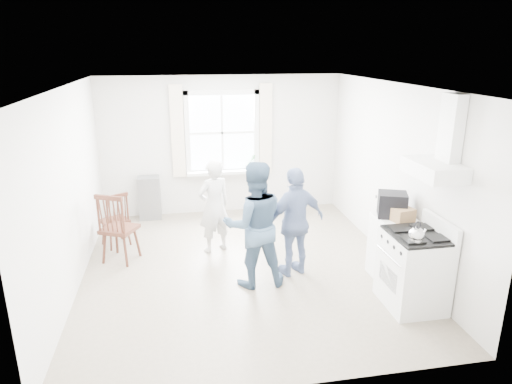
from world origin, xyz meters
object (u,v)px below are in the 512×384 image
object	(u,v)px
person_right	(295,222)
gas_stove	(414,269)
stereo_stack	(392,205)
person_mid	(254,225)
low_cabinet	(392,248)
windsor_chair_a	(116,214)
windsor_chair_b	(114,221)
person_left	(214,206)

from	to	relation	value
person_right	gas_stove	bearing A→B (deg)	120.03
gas_stove	stereo_stack	size ratio (longest dim) A/B	2.43
person_mid	low_cabinet	bearing A→B (deg)	173.48
windsor_chair_a	person_right	size ratio (longest dim) A/B	0.59
windsor_chair_a	windsor_chair_b	distance (m)	0.62
windsor_chair_b	person_mid	bearing A→B (deg)	-26.86
windsor_chair_a	person_right	bearing A→B (deg)	-28.40
stereo_stack	person_mid	size ratio (longest dim) A/B	0.27
windsor_chair_a	stereo_stack	bearing A→B (deg)	-24.21
stereo_stack	person_mid	distance (m)	1.87
windsor_chair_a	person_mid	distance (m)	2.51
low_cabinet	person_left	world-z (taller)	person_left
low_cabinet	person_mid	size ratio (longest dim) A/B	0.53
windsor_chair_b	person_right	distance (m)	2.63
gas_stove	stereo_stack	bearing A→B (deg)	87.87
stereo_stack	windsor_chair_a	world-z (taller)	stereo_stack
low_cabinet	person_right	xyz separation A→B (m)	(-1.28, 0.37, 0.32)
windsor_chair_b	person_left	xyz separation A→B (m)	(1.47, 0.19, 0.07)
windsor_chair_a	person_mid	bearing A→B (deg)	-38.97
gas_stove	person_right	distance (m)	1.64
gas_stove	person_left	distance (m)	3.04
low_cabinet	person_mid	world-z (taller)	person_mid
windsor_chair_b	person_mid	xyz separation A→B (m)	(1.90, -0.96, 0.19)
gas_stove	windsor_chair_b	xyz separation A→B (m)	(-3.72, 1.84, 0.18)
low_cabinet	windsor_chair_a	xyz separation A→B (m)	(-3.83, 1.75, 0.11)
low_cabinet	person_left	xyz separation A→B (m)	(-2.32, 1.33, 0.28)
windsor_chair_a	person_mid	xyz separation A→B (m)	(1.94, -1.57, 0.30)
person_mid	stereo_stack	bearing A→B (deg)	174.70
windsor_chair_b	person_left	world-z (taller)	person_left
person_left	person_right	xyz separation A→B (m)	(1.04, -0.96, 0.04)
person_mid	person_right	bearing A→B (deg)	-163.82
windsor_chair_a	windsor_chair_b	bearing A→B (deg)	-86.34
person_left	windsor_chair_a	bearing A→B (deg)	-39.42
windsor_chair_b	person_mid	distance (m)	2.14
gas_stove	windsor_chair_b	bearing A→B (deg)	153.68
windsor_chair_a	gas_stove	bearing A→B (deg)	-33.05
stereo_stack	windsor_chair_b	size ratio (longest dim) A/B	0.42
gas_stove	windsor_chair_b	distance (m)	4.16
person_right	windsor_chair_a	bearing A→B (deg)	-46.96
low_cabinet	person_mid	distance (m)	1.94
stereo_stack	windsor_chair_a	distance (m)	4.18
person_left	person_right	bearing A→B (deg)	113.22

